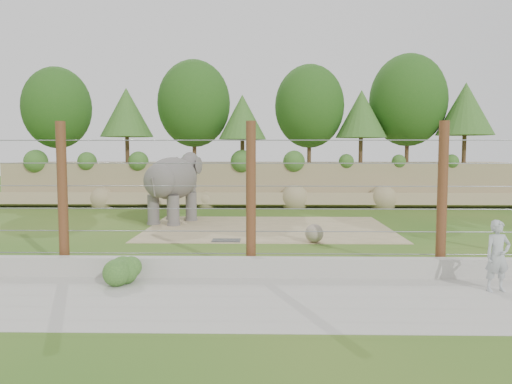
{
  "coord_description": "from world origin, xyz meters",
  "views": [
    {
      "loc": [
        0.4,
        -17.55,
        3.24
      ],
      "look_at": [
        0.0,
        2.0,
        1.6
      ],
      "focal_mm": 35.0,
      "sensor_mm": 36.0,
      "label": 1
    }
  ],
  "objects_px": {
    "stone_ball": "(314,233)",
    "barrier_fence": "(251,197)",
    "elephant": "(173,189)",
    "zookeeper": "(498,256)"
  },
  "relations": [
    {
      "from": "elephant",
      "to": "stone_ball",
      "type": "relative_size",
      "value": 5.83
    },
    {
      "from": "stone_ball",
      "to": "zookeeper",
      "type": "xyz_separation_m",
      "value": [
        3.6,
        -5.93,
        0.49
      ]
    },
    {
      "from": "stone_ball",
      "to": "barrier_fence",
      "type": "bearing_deg",
      "value": -116.42
    },
    {
      "from": "elephant",
      "to": "barrier_fence",
      "type": "xyz_separation_m",
      "value": [
        3.78,
        -9.05,
        0.46
      ]
    },
    {
      "from": "barrier_fence",
      "to": "zookeeper",
      "type": "distance_m",
      "value": 6.06
    },
    {
      "from": "zookeeper",
      "to": "elephant",
      "type": "bearing_deg",
      "value": 122.6
    },
    {
      "from": "elephant",
      "to": "zookeeper",
      "type": "height_order",
      "value": "elephant"
    },
    {
      "from": "stone_ball",
      "to": "elephant",
      "type": "bearing_deg",
      "value": 140.41
    },
    {
      "from": "barrier_fence",
      "to": "zookeeper",
      "type": "height_order",
      "value": "barrier_fence"
    },
    {
      "from": "elephant",
      "to": "barrier_fence",
      "type": "distance_m",
      "value": 9.82
    }
  ]
}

